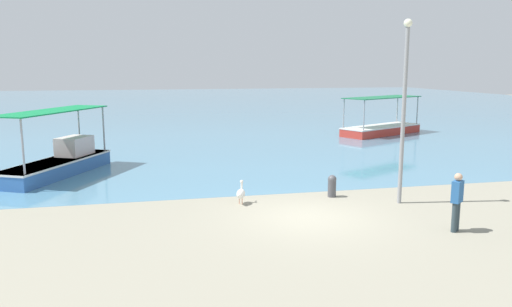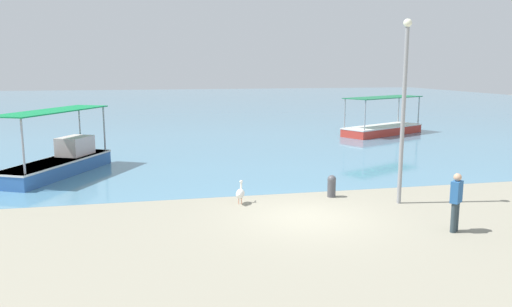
{
  "view_description": "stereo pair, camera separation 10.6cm",
  "coord_description": "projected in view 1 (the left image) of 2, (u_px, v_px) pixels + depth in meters",
  "views": [
    {
      "loc": [
        -4.79,
        -14.21,
        4.6
      ],
      "look_at": [
        -0.4,
        5.73,
        1.06
      ],
      "focal_mm": 35.0,
      "sensor_mm": 36.0,
      "label": 1
    },
    {
      "loc": [
        -4.69,
        -14.24,
        4.6
      ],
      "look_at": [
        -0.4,
        5.73,
        1.06
      ],
      "focal_mm": 35.0,
      "sensor_mm": 36.0,
      "label": 2
    }
  ],
  "objects": [
    {
      "name": "fishing_boat_near_left",
      "position": [
        60.0,
        160.0,
        21.65
      ],
      "size": [
        4.17,
        6.21,
        2.8
      ],
      "color": "#3566AB",
      "rests_on": "harbor_water"
    },
    {
      "name": "mooring_bollard",
      "position": [
        332.0,
        185.0,
        17.88
      ],
      "size": [
        0.31,
        0.31,
        0.8
      ],
      "color": "#47474C",
      "rests_on": "ground"
    },
    {
      "name": "pelican",
      "position": [
        241.0,
        193.0,
        16.96
      ],
      "size": [
        0.47,
        0.78,
        0.8
      ],
      "color": "#E0997A",
      "rests_on": "ground"
    },
    {
      "name": "harbor_water",
      "position": [
        186.0,
        105.0,
        61.67
      ],
      "size": [
        110.0,
        90.0,
        0.0
      ],
      "primitive_type": "cube",
      "color": "teal",
      "rests_on": "ground"
    },
    {
      "name": "fisherman_standing",
      "position": [
        457.0,
        200.0,
        14.02
      ],
      "size": [
        0.45,
        0.42,
        1.69
      ],
      "color": "#2D3D44",
      "rests_on": "ground"
    },
    {
      "name": "lamp_post",
      "position": [
        404.0,
        103.0,
        16.55
      ],
      "size": [
        0.28,
        0.28,
        6.15
      ],
      "color": "gray",
      "rests_on": "ground"
    },
    {
      "name": "ground",
      "position": [
        308.0,
        217.0,
        15.48
      ],
      "size": [
        120.0,
        120.0,
        0.0
      ],
      "primitive_type": "plane",
      "color": "gray"
    },
    {
      "name": "fishing_boat_outer",
      "position": [
        381.0,
        127.0,
        34.61
      ],
      "size": [
        6.71,
        4.7,
        2.59
      ],
      "color": "red",
      "rests_on": "harbor_water"
    }
  ]
}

